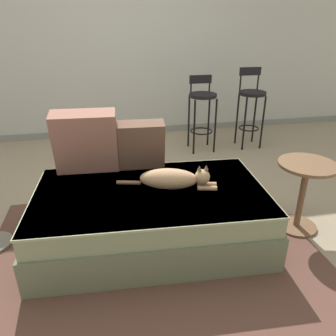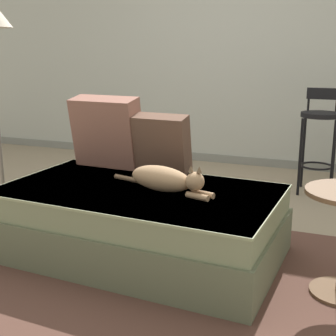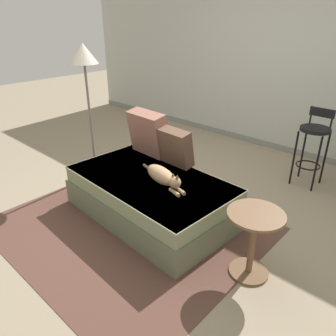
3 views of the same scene
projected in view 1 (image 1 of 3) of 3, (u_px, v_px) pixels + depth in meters
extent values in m
plane|color=gray|center=(145.00, 212.00, 2.91)|extent=(16.00, 16.00, 0.00)
cube|color=#B7BCB2|center=(120.00, 40.00, 4.37)|extent=(8.00, 0.10, 2.60)
cube|color=gray|center=(125.00, 131.00, 4.85)|extent=(8.00, 0.02, 0.09)
cube|color=brown|center=(158.00, 265.00, 2.29)|extent=(2.40, 2.09, 0.01)
cube|color=#636B50|center=(151.00, 225.00, 2.50)|extent=(1.75, 1.08, 0.27)
cube|color=gray|center=(151.00, 200.00, 2.41)|extent=(1.71, 1.04, 0.16)
cube|color=#98A47B|center=(150.00, 191.00, 2.38)|extent=(1.72, 1.05, 0.02)
cube|color=#936051|center=(86.00, 142.00, 2.56)|extent=(0.50, 0.28, 0.51)
cube|color=brown|center=(140.00, 145.00, 2.64)|extent=(0.40, 0.23, 0.41)
ellipsoid|color=tan|center=(169.00, 179.00, 2.38)|extent=(0.45, 0.27, 0.15)
sphere|color=tan|center=(202.00, 177.00, 2.35)|extent=(0.11, 0.11, 0.11)
cone|color=brown|center=(199.00, 168.00, 2.32)|extent=(0.03, 0.03, 0.04)
cone|color=brown|center=(206.00, 167.00, 2.33)|extent=(0.03, 0.03, 0.04)
cylinder|color=tan|center=(207.00, 188.00, 2.36)|extent=(0.14, 0.07, 0.04)
cylinder|color=tan|center=(207.00, 184.00, 2.41)|extent=(0.14, 0.07, 0.04)
cylinder|color=brown|center=(129.00, 183.00, 2.44)|extent=(0.18, 0.07, 0.03)
cylinder|color=black|center=(194.00, 128.00, 4.02)|extent=(0.02, 0.02, 0.69)
cylinder|color=black|center=(215.00, 126.00, 4.06)|extent=(0.02, 0.02, 0.69)
cylinder|color=black|center=(189.00, 121.00, 4.26)|extent=(0.02, 0.02, 0.69)
cylinder|color=black|center=(209.00, 120.00, 4.30)|extent=(0.02, 0.02, 0.69)
torus|color=black|center=(201.00, 131.00, 4.20)|extent=(0.29, 0.29, 0.02)
cylinder|color=black|center=(203.00, 95.00, 4.01)|extent=(0.34, 0.34, 0.04)
cylinder|color=black|center=(191.00, 87.00, 4.07)|extent=(0.02, 0.02, 0.19)
cylinder|color=black|center=(209.00, 87.00, 4.11)|extent=(0.02, 0.02, 0.19)
cube|color=black|center=(201.00, 79.00, 4.05)|extent=(0.28, 0.03, 0.10)
cylinder|color=black|center=(244.00, 124.00, 4.14)|extent=(0.02, 0.02, 0.69)
cylinder|color=black|center=(263.00, 123.00, 4.19)|extent=(0.02, 0.02, 0.69)
cylinder|color=black|center=(237.00, 119.00, 4.36)|extent=(0.02, 0.02, 0.69)
cylinder|color=black|center=(254.00, 118.00, 4.41)|extent=(0.02, 0.02, 0.69)
torus|color=black|center=(249.00, 128.00, 4.31)|extent=(0.27, 0.27, 0.02)
cylinder|color=black|center=(253.00, 93.00, 4.12)|extent=(0.34, 0.34, 0.04)
cylinder|color=black|center=(240.00, 82.00, 4.17)|extent=(0.02, 0.02, 0.27)
cylinder|color=black|center=(258.00, 82.00, 4.21)|extent=(0.02, 0.02, 0.27)
cube|color=black|center=(250.00, 71.00, 4.13)|extent=(0.28, 0.03, 0.10)
cylinder|color=brown|center=(301.00, 198.00, 2.59)|extent=(0.05, 0.05, 0.55)
cylinder|color=brown|center=(296.00, 226.00, 2.70)|extent=(0.32, 0.32, 0.02)
cylinder|color=brown|center=(308.00, 165.00, 2.47)|extent=(0.44, 0.44, 0.02)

